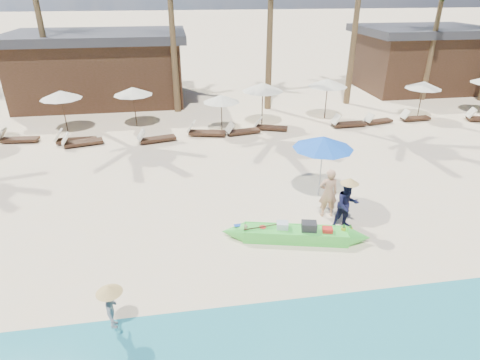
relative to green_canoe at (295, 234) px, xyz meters
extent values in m
plane|color=beige|center=(0.15, 0.04, -0.21)|extent=(240.00, 240.00, 0.00)
cube|color=green|center=(0.00, 0.00, -0.03)|extent=(3.16, 1.35, 0.37)
cube|color=white|center=(0.00, 0.00, -0.01)|extent=(2.70, 1.08, 0.17)
cube|color=#262628|center=(0.38, -0.09, 0.25)|extent=(0.51, 0.44, 0.34)
cube|color=silver|center=(-0.37, 0.14, 0.21)|extent=(0.40, 0.37, 0.27)
cube|color=red|center=(0.89, -0.26, 0.18)|extent=(0.34, 0.31, 0.22)
cylinder|color=red|center=(-0.94, 0.28, 0.12)|extent=(0.22, 0.22, 0.09)
cylinder|color=#262628|center=(-1.20, 0.24, 0.12)|extent=(0.20, 0.20, 0.08)
sphere|color=tan|center=(-1.47, 0.36, 0.16)|extent=(0.18, 0.18, 0.18)
cylinder|color=gold|center=(1.40, -0.25, 0.16)|extent=(0.14, 0.14, 0.18)
cylinder|color=gold|center=(1.59, -0.30, 0.16)|extent=(0.14, 0.14, 0.18)
imported|color=tan|center=(1.42, 1.21, 0.63)|extent=(0.65, 0.46, 1.69)
imported|color=black|center=(1.74, 0.45, 0.59)|extent=(0.83, 0.68, 1.60)
imported|color=gray|center=(-4.90, -2.82, 0.47)|extent=(0.41, 0.67, 1.00)
cylinder|color=#99999E|center=(1.65, 2.63, 0.89)|extent=(0.05, 0.05, 2.20)
cone|color=blue|center=(1.65, 2.63, 1.84)|extent=(2.11, 2.11, 0.43)
cylinder|color=#382017|center=(-9.01, 11.53, 0.82)|extent=(0.05, 0.05, 2.07)
cone|color=beige|center=(-9.01, 11.53, 1.71)|extent=(2.07, 2.07, 0.41)
cube|color=#382017|center=(-10.90, 10.14, -0.06)|extent=(1.77, 0.68, 0.12)
cube|color=beige|center=(-11.67, 10.19, 0.25)|extent=(0.43, 0.59, 0.51)
cube|color=#382017|center=(-7.76, 9.21, -0.06)|extent=(1.82, 0.97, 0.12)
cube|color=beige|center=(-8.51, 9.02, 0.25)|extent=(0.51, 0.64, 0.51)
cylinder|color=#382017|center=(-5.48, 11.86, 0.81)|extent=(0.05, 0.05, 2.04)
cone|color=beige|center=(-5.48, 11.86, 1.68)|extent=(2.04, 2.04, 0.41)
cube|color=#382017|center=(-8.15, 9.57, -0.05)|extent=(1.79, 0.60, 0.13)
cube|color=beige|center=(-8.94, 9.56, 0.26)|extent=(0.41, 0.58, 0.52)
cube|color=#382017|center=(-4.28, 9.15, -0.06)|extent=(1.82, 0.95, 0.12)
cube|color=beige|center=(-5.03, 8.97, 0.25)|extent=(0.51, 0.64, 0.51)
cylinder|color=#382017|center=(-1.01, 10.19, 0.73)|extent=(0.05, 0.05, 1.88)
cone|color=beige|center=(-1.01, 10.19, 1.54)|extent=(1.88, 1.88, 0.38)
cube|color=#382017|center=(-1.82, 9.63, -0.05)|extent=(1.94, 1.01, 0.13)
cube|color=beige|center=(-2.61, 9.82, 0.28)|extent=(0.54, 0.68, 0.54)
cylinder|color=#382017|center=(1.30, 11.03, 0.89)|extent=(0.06, 0.06, 2.21)
cone|color=beige|center=(1.30, 11.03, 1.84)|extent=(2.21, 2.21, 0.44)
cube|color=#382017|center=(0.04, 9.61, -0.06)|extent=(1.75, 0.84, 0.12)
cube|color=beige|center=(-0.69, 9.47, 0.23)|extent=(0.47, 0.60, 0.49)
cube|color=#382017|center=(1.61, 9.98, -0.07)|extent=(1.72, 1.05, 0.12)
cube|color=beige|center=(0.94, 10.22, 0.22)|extent=(0.52, 0.62, 0.48)
cylinder|color=#382017|center=(5.09, 11.55, 0.89)|extent=(0.05, 0.05, 2.19)
cone|color=beige|center=(5.09, 11.55, 1.83)|extent=(2.19, 2.19, 0.44)
cube|color=#382017|center=(5.86, 9.86, -0.05)|extent=(1.82, 0.65, 0.13)
cube|color=beige|center=(5.07, 9.83, 0.26)|extent=(0.42, 0.60, 0.53)
cube|color=#382017|center=(7.70, 10.13, -0.07)|extent=(1.64, 0.83, 0.11)
cube|color=beige|center=(7.02, 9.98, 0.20)|extent=(0.45, 0.57, 0.46)
cylinder|color=#382017|center=(10.49, 10.90, 0.79)|extent=(0.05, 0.05, 2.00)
cone|color=beige|center=(10.49, 10.90, 1.64)|extent=(2.00, 2.00, 0.40)
cube|color=#382017|center=(10.00, 10.29, -0.07)|extent=(1.65, 0.61, 0.11)
cube|color=beige|center=(9.28, 10.26, 0.22)|extent=(0.39, 0.54, 0.47)
cube|color=beige|center=(12.96, 9.76, 0.27)|extent=(0.55, 0.68, 0.53)
cone|color=brown|center=(-10.30, 15.12, 5.23)|extent=(0.40, 0.40, 10.89)
cone|color=brown|center=(-3.21, 14.31, 4.83)|extent=(0.40, 0.40, 10.08)
cone|color=brown|center=(2.29, 14.05, 5.42)|extent=(0.40, 0.40, 11.26)
cone|color=brown|center=(12.98, 14.56, 3.83)|extent=(0.40, 0.40, 8.07)
cube|color=#382017|center=(-7.85, 17.54, 1.69)|extent=(10.00, 6.00, 3.80)
cube|color=#2D2D33|center=(-7.85, 17.54, 3.84)|extent=(10.80, 6.60, 0.50)
cube|color=#382017|center=(14.15, 17.54, 1.69)|extent=(8.00, 6.00, 3.80)
cube|color=#2D2D33|center=(14.15, 17.54, 3.84)|extent=(8.80, 6.60, 0.50)
camera|label=1|loc=(-3.22, -9.67, 6.73)|focal=30.00mm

